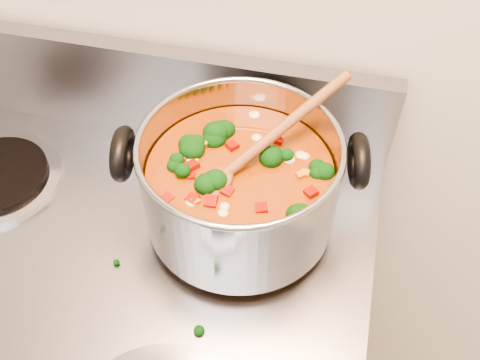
# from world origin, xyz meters

# --- Properties ---
(stockpot) EXTENTS (0.32, 0.26, 0.15)m
(stockpot) POSITION_xyz_m (0.23, 1.32, 1.00)
(stockpot) COLOR #A2A2AA
(stockpot) RESTS_ON electric_range
(wooden_spoon) EXTENTS (0.18, 0.22, 0.09)m
(wooden_spoon) POSITION_xyz_m (0.24, 1.33, 1.05)
(wooden_spoon) COLOR brown
(wooden_spoon) RESTS_ON stockpot
(cooktop_crumbs) EXTENTS (0.21, 0.34, 0.01)m
(cooktop_crumbs) POSITION_xyz_m (0.17, 1.34, 0.92)
(cooktop_crumbs) COLOR black
(cooktop_crumbs) RESTS_ON electric_range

